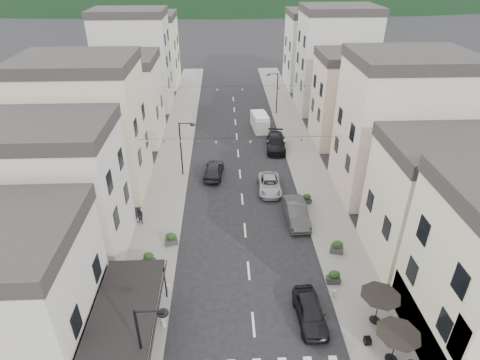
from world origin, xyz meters
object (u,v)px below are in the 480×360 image
object	(u,v)px
parked_car_b	(296,212)
delivery_van	(260,121)
parked_car_a	(310,311)
pedestrian_b	(140,216)
parked_car_c	(270,184)
pedestrian_a	(154,291)
parked_car_d	(276,143)
parked_car_e	(214,170)

from	to	relation	value
parked_car_b	delivery_van	xyz separation A→B (m)	(-1.41, 21.07, 0.26)
parked_car_a	pedestrian_b	xyz separation A→B (m)	(-12.75, 10.91, 0.21)
parked_car_c	pedestrian_a	distance (m)	17.08
parked_car_a	parked_car_d	world-z (taller)	parked_car_d
parked_car_a	pedestrian_a	bearing A→B (deg)	166.04
parked_car_b	parked_car_d	bearing A→B (deg)	88.05
parked_car_b	pedestrian_b	size ratio (longest dim) A/B	3.05
parked_car_a	parked_car_b	bearing A→B (deg)	82.35
parked_car_d	delivery_van	distance (m)	6.43
delivery_van	pedestrian_b	xyz separation A→B (m)	(-12.27, -21.21, -0.14)
parked_car_e	pedestrian_b	size ratio (longest dim) A/B	2.78
pedestrian_a	pedestrian_b	size ratio (longest dim) A/B	0.97
delivery_van	pedestrian_a	size ratio (longest dim) A/B	2.98
parked_car_e	pedestrian_b	bearing A→B (deg)	59.95
parked_car_c	parked_car_a	bearing A→B (deg)	-85.03
parked_car_e	parked_car_c	bearing A→B (deg)	157.03
parked_car_a	pedestrian_a	distance (m)	10.47
parked_car_d	pedestrian_a	xyz separation A→B (m)	(-11.20, -23.83, 0.12)
pedestrian_b	parked_car_b	bearing A→B (deg)	38.27
parked_car_b	parked_car_d	distance (m)	14.80
pedestrian_b	pedestrian_a	bearing A→B (deg)	-36.71
parked_car_a	pedestrian_b	world-z (taller)	pedestrian_b
parked_car_c	pedestrian_a	xyz separation A→B (m)	(-9.40, -14.25, 0.26)
parked_car_b	parked_car_d	world-z (taller)	parked_car_b
parked_car_a	pedestrian_b	size ratio (longest dim) A/B	2.61
parked_car_d	parked_car_a	bearing A→B (deg)	-87.07
parked_car_a	delivery_van	bearing A→B (deg)	88.03
parked_car_e	pedestrian_a	world-z (taller)	pedestrian_a
parked_car_b	delivery_van	world-z (taller)	delivery_van
parked_car_c	delivery_van	distance (m)	15.86
parked_car_b	parked_car_d	xyz separation A→B (m)	(0.00, 14.80, -0.03)
parked_car_d	pedestrian_a	bearing A→B (deg)	-110.18
parked_car_c	parked_car_d	bearing A→B (deg)	81.27
pedestrian_a	pedestrian_b	xyz separation A→B (m)	(-2.48, 8.89, 0.02)
parked_car_b	pedestrian_b	bearing A→B (deg)	178.63
parked_car_a	pedestrian_b	distance (m)	16.79
parked_car_a	parked_car_c	size ratio (longest dim) A/B	0.90
parked_car_d	delivery_van	xyz separation A→B (m)	(-1.41, 6.27, 0.28)
parked_car_a	parked_car_d	bearing A→B (deg)	85.11
parked_car_b	parked_car_e	bearing A→B (deg)	129.53
parked_car_b	pedestrian_b	distance (m)	13.68
pedestrian_b	parked_car_d	bearing A→B (deg)	85.20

